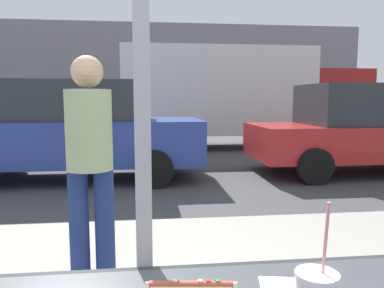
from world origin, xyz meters
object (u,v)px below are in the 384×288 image
(parked_car_blue, at_px, (76,130))
(pedestrian, at_px, (90,156))
(box_truck, at_px, (239,94))
(parked_car_red, at_px, (360,129))

(parked_car_blue, distance_m, pedestrian, 4.47)
(parked_car_blue, xyz_separation_m, box_truck, (4.07, 4.32, 0.71))
(parked_car_red, distance_m, box_truck, 4.60)
(box_truck, bearing_deg, parked_car_blue, -133.36)
(box_truck, relative_size, pedestrian, 4.47)
(parked_car_red, bearing_deg, box_truck, 108.23)
(box_truck, xyz_separation_m, pedestrian, (-3.18, -8.70, -0.54))
(parked_car_red, distance_m, pedestrian, 6.35)
(parked_car_blue, height_order, box_truck, box_truck)
(pedestrian, bearing_deg, parked_car_blue, 101.59)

